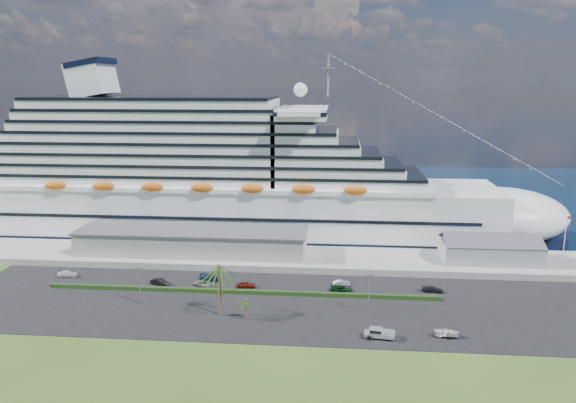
# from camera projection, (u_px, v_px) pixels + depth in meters

# --- Properties ---
(ground) EXTENTS (420.00, 420.00, 0.00)m
(ground) POSITION_uv_depth(u_px,v_px,m) (267.00, 326.00, 108.86)
(ground) COLOR #31501A
(ground) RESTS_ON ground
(asphalt_lot) EXTENTS (140.00, 38.00, 0.12)m
(asphalt_lot) POSITION_uv_depth(u_px,v_px,m) (273.00, 304.00, 119.56)
(asphalt_lot) COLOR black
(asphalt_lot) RESTS_ON ground
(wharf) EXTENTS (240.00, 20.00, 1.80)m
(wharf) POSITION_uv_depth(u_px,v_px,m) (286.00, 258.00, 147.60)
(wharf) COLOR gray
(wharf) RESTS_ON ground
(water) EXTENTS (420.00, 160.00, 0.02)m
(water) POSITION_uv_depth(u_px,v_px,m) (306.00, 194.00, 235.38)
(water) COLOR black
(water) RESTS_ON ground
(cruise_ship) EXTENTS (191.00, 38.00, 54.00)m
(cruise_ship) POSITION_uv_depth(u_px,v_px,m) (222.00, 181.00, 169.48)
(cruise_ship) COLOR silver
(cruise_ship) RESTS_ON ground
(terminal_building) EXTENTS (61.00, 15.00, 6.30)m
(terminal_building) POSITION_uv_depth(u_px,v_px,m) (192.00, 241.00, 148.90)
(terminal_building) COLOR gray
(terminal_building) RESTS_ON wharf
(port_shed) EXTENTS (24.00, 12.31, 7.37)m
(port_shed) POSITION_uv_depth(u_px,v_px,m) (490.00, 250.00, 142.33)
(port_shed) COLOR gray
(port_shed) RESTS_ON wharf
(flagpole) EXTENTS (1.08, 0.16, 12.00)m
(flagpole) POSITION_uv_depth(u_px,v_px,m) (565.00, 237.00, 139.93)
(flagpole) COLOR silver
(flagpole) RESTS_ON wharf
(hedge) EXTENTS (88.00, 1.10, 0.90)m
(hedge) POSITION_uv_depth(u_px,v_px,m) (240.00, 292.00, 125.01)
(hedge) COLOR black
(hedge) RESTS_ON asphalt_lot
(lamp_post_left) EXTENTS (1.60, 0.35, 8.27)m
(lamp_post_left) POSITION_uv_depth(u_px,v_px,m) (139.00, 281.00, 117.95)
(lamp_post_left) COLOR gray
(lamp_post_left) RESTS_ON asphalt_lot
(lamp_post_right) EXTENTS (1.60, 0.35, 8.27)m
(lamp_post_right) POSITION_uv_depth(u_px,v_px,m) (369.00, 289.00, 113.77)
(lamp_post_right) COLOR gray
(lamp_post_right) RESTS_ON asphalt_lot
(palm_tall) EXTENTS (8.82, 8.82, 11.13)m
(palm_tall) POSITION_uv_depth(u_px,v_px,m) (219.00, 273.00, 111.67)
(palm_tall) COLOR #47301E
(palm_tall) RESTS_ON ground
(palm_short) EXTENTS (3.53, 3.53, 4.56)m
(palm_short) POSITION_uv_depth(u_px,v_px,m) (246.00, 303.00, 110.91)
(palm_short) COLOR #47301E
(palm_short) RESTS_ON ground
(parked_car_0) EXTENTS (4.86, 2.56, 1.57)m
(parked_car_0) POSITION_uv_depth(u_px,v_px,m) (67.00, 274.00, 135.52)
(parked_car_0) COLOR silver
(parked_car_0) RESTS_ON asphalt_lot
(parked_car_1) EXTENTS (4.92, 3.25, 1.53)m
(parked_car_1) POSITION_uv_depth(u_px,v_px,m) (160.00, 282.00, 130.10)
(parked_car_1) COLOR black
(parked_car_1) RESTS_ON asphalt_lot
(parked_car_2) EXTENTS (4.88, 3.57, 1.23)m
(parked_car_2) POSITION_uv_depth(u_px,v_px,m) (203.00, 284.00, 129.23)
(parked_car_2) COLOR gray
(parked_car_2) RESTS_ON asphalt_lot
(parked_car_3) EXTENTS (5.35, 3.50, 1.44)m
(parked_car_3) POSITION_uv_depth(u_px,v_px,m) (210.00, 277.00, 133.28)
(parked_car_3) COLOR #132244
(parked_car_3) RESTS_ON asphalt_lot
(parked_car_4) EXTENTS (4.46, 2.27, 1.46)m
(parked_car_4) POSITION_uv_depth(u_px,v_px,m) (246.00, 285.00, 128.47)
(parked_car_4) COLOR maroon
(parked_car_4) RESTS_ON asphalt_lot
(parked_car_5) EXTENTS (4.15, 2.22, 1.30)m
(parked_car_5) POSITION_uv_depth(u_px,v_px,m) (342.00, 283.00, 129.76)
(parked_car_5) COLOR #ACAEB3
(parked_car_5) RESTS_ON asphalt_lot
(parked_car_6) EXTENTS (5.40, 3.22, 1.41)m
(parked_car_6) POSITION_uv_depth(u_px,v_px,m) (342.00, 289.00, 126.02)
(parked_car_6) COLOR black
(parked_car_6) RESTS_ON asphalt_lot
(parked_car_7) EXTENTS (4.85, 2.39, 1.35)m
(parked_car_7) POSITION_uv_depth(u_px,v_px,m) (433.00, 289.00, 125.90)
(parked_car_7) COLOR black
(parked_car_7) RESTS_ON asphalt_lot
(pickup_truck) EXTENTS (5.82, 2.75, 1.97)m
(pickup_truck) POSITION_uv_depth(u_px,v_px,m) (379.00, 333.00, 103.22)
(pickup_truck) COLOR black
(pickup_truck) RESTS_ON asphalt_lot
(boat_trailer) EXTENTS (5.27, 3.35, 1.52)m
(boat_trailer) POSITION_uv_depth(u_px,v_px,m) (447.00, 332.00, 103.60)
(boat_trailer) COLOR gray
(boat_trailer) RESTS_ON asphalt_lot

